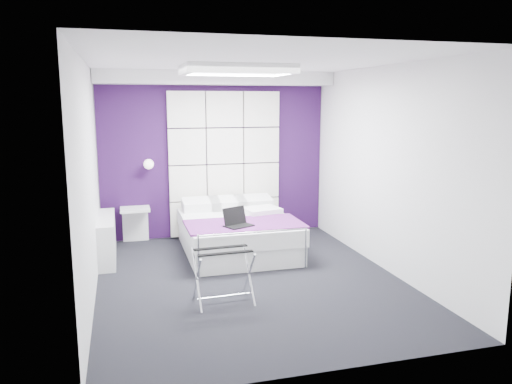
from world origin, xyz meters
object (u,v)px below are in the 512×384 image
wall_lamp (149,164)px  nightstand (135,209)px  bed (237,233)px  laptop (238,221)px  radiator (107,238)px  luggage_rack (223,276)px

wall_lamp → nightstand: wall_lamp is taller
bed → laptop: size_ratio=5.38×
radiator → nightstand: (0.41, 0.72, 0.24)m
bed → luggage_rack: bearing=-107.5°
bed → luggage_rack: 1.86m
bed → luggage_rack: bed is taller
luggage_rack → nightstand: bearing=105.4°
luggage_rack → radiator: bearing=121.1°
luggage_rack → laptop: (0.45, 1.20, 0.29)m
bed → radiator: bearing=176.6°
radiator → laptop: bearing=-21.7°
radiator → bed: 1.81m
bed → laptop: (-0.11, -0.57, 0.31)m
nightstand → bed: bearing=-30.6°
luggage_rack → laptop: 1.32m
luggage_rack → laptop: size_ratio=1.70×
laptop → luggage_rack: bearing=-135.1°
radiator → bed: bearing=-3.4°
radiator → laptop: size_ratio=3.42×
wall_lamp → nightstand: bearing=-170.2°
wall_lamp → nightstand: (-0.23, -0.04, -0.68)m
bed → nightstand: 1.64m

